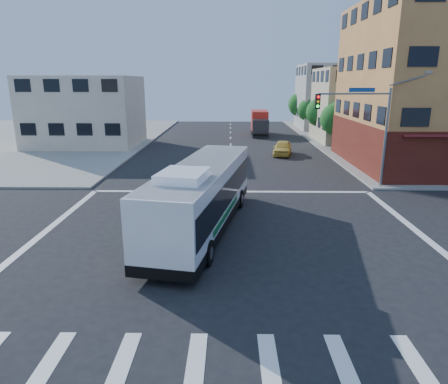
{
  "coord_description": "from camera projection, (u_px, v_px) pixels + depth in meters",
  "views": [
    {
      "loc": [
        -0.1,
        -17.25,
        7.39
      ],
      "look_at": [
        -0.39,
        2.83,
        1.82
      ],
      "focal_mm": 32.0,
      "sensor_mm": 36.0,
      "label": 1
    }
  ],
  "objects": [
    {
      "name": "street_tree_b",
      "position": [
        322.0,
        110.0,
        52.04
      ],
      "size": [
        3.8,
        3.8,
        5.79
      ],
      "color": "#392814",
      "rests_on": "ground"
    },
    {
      "name": "street_tree_c",
      "position": [
        310.0,
        109.0,
        59.82
      ],
      "size": [
        3.4,
        3.4,
        5.29
      ],
      "color": "#392814",
      "rests_on": "ground"
    },
    {
      "name": "parked_car",
      "position": [
        283.0,
        148.0,
        41.4
      ],
      "size": [
        2.58,
        4.66,
        1.5
      ],
      "primitive_type": "imported",
      "rotation": [
        0.0,
        0.0,
        -0.19
      ],
      "color": "#E0C149",
      "rests_on": "ground"
    },
    {
      "name": "building_east_near",
      "position": [
        366.0,
        105.0,
        49.89
      ],
      "size": [
        12.06,
        10.06,
        9.0
      ],
      "color": "tan",
      "rests_on": "ground"
    },
    {
      "name": "street_tree_a",
      "position": [
        338.0,
        117.0,
        44.37
      ],
      "size": [
        3.6,
        3.6,
        5.53
      ],
      "color": "#392814",
      "rests_on": "ground"
    },
    {
      "name": "building_east_far",
      "position": [
        337.0,
        97.0,
        63.25
      ],
      "size": [
        12.06,
        10.06,
        10.0
      ],
      "color": "#A2A29D",
      "rests_on": "ground"
    },
    {
      "name": "transit_bus",
      "position": [
        202.0,
        195.0,
        20.21
      ],
      "size": [
        5.03,
        12.98,
        3.76
      ],
      "rotation": [
        0.0,
        0.0,
        -0.19
      ],
      "color": "black",
      "rests_on": "ground"
    },
    {
      "name": "building_west",
      "position": [
        85.0,
        112.0,
        46.65
      ],
      "size": [
        12.06,
        10.06,
        8.0
      ],
      "color": "beige",
      "rests_on": "ground"
    },
    {
      "name": "street_tree_d",
      "position": [
        301.0,
        103.0,
        67.42
      ],
      "size": [
        4.0,
        4.0,
        6.03
      ],
      "color": "#392814",
      "rests_on": "ground"
    },
    {
      "name": "signal_mast_ne",
      "position": [
        363.0,
        118.0,
        27.37
      ],
      "size": [
        7.91,
        1.13,
        8.07
      ],
      "color": "slate",
      "rests_on": "ground"
    },
    {
      "name": "box_truck",
      "position": [
        260.0,
        124.0,
        56.56
      ],
      "size": [
        2.4,
        7.54,
        3.37
      ],
      "rotation": [
        0.0,
        0.0,
        -0.03
      ],
      "color": "#25262A",
      "rests_on": "ground"
    },
    {
      "name": "ground",
      "position": [
        231.0,
        246.0,
        18.59
      ],
      "size": [
        120.0,
        120.0,
        0.0
      ],
      "primitive_type": "plane",
      "color": "black",
      "rests_on": "ground"
    }
  ]
}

